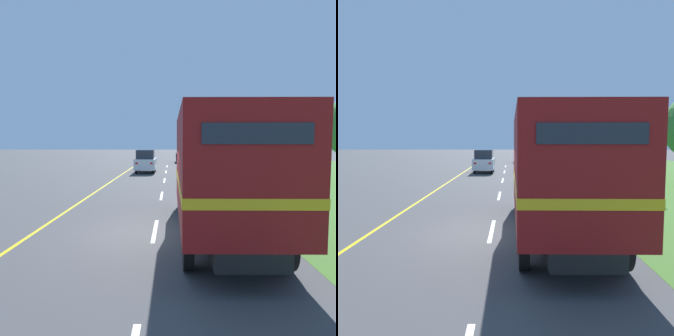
% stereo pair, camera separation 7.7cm
% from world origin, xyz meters
% --- Properties ---
extents(ground_plane, '(200.00, 200.00, 0.00)m').
position_xyz_m(ground_plane, '(0.00, 0.00, 0.00)').
color(ground_plane, '#444447').
extents(edge_line_yellow, '(0.12, 58.56, 0.01)m').
position_xyz_m(edge_line_yellow, '(-3.70, 14.45, 0.00)').
color(edge_line_yellow, yellow).
rests_on(edge_line_yellow, ground).
extents(centre_dash_near, '(0.12, 2.60, 0.01)m').
position_xyz_m(centre_dash_near, '(0.00, 0.27, 0.00)').
color(centre_dash_near, white).
rests_on(centre_dash_near, ground).
extents(centre_dash_mid_a, '(0.12, 2.60, 0.01)m').
position_xyz_m(centre_dash_mid_a, '(0.00, 6.87, 0.00)').
color(centre_dash_mid_a, white).
rests_on(centre_dash_mid_a, ground).
extents(centre_dash_mid_b, '(0.12, 2.60, 0.01)m').
position_xyz_m(centre_dash_mid_b, '(0.00, 13.47, 0.00)').
color(centre_dash_mid_b, white).
rests_on(centre_dash_mid_b, ground).
extents(centre_dash_far, '(0.12, 2.60, 0.01)m').
position_xyz_m(centre_dash_far, '(0.00, 20.07, 0.00)').
color(centre_dash_far, white).
rests_on(centre_dash_far, ground).
extents(centre_dash_farthest, '(0.12, 2.60, 0.01)m').
position_xyz_m(centre_dash_farthest, '(0.00, 26.67, 0.00)').
color(centre_dash_farthest, white).
rests_on(centre_dash_farthest, ground).
extents(horse_trailer_truck, '(2.52, 8.70, 3.54)m').
position_xyz_m(horse_trailer_truck, '(1.96, -0.28, 1.98)').
color(horse_trailer_truck, black).
rests_on(horse_trailer_truck, ground).
extents(lead_car_white, '(1.80, 3.85, 2.04)m').
position_xyz_m(lead_car_white, '(-1.81, 19.46, 1.01)').
color(lead_car_white, black).
rests_on(lead_car_white, ground).
extents(lead_car_black_ahead, '(1.80, 4.25, 1.93)m').
position_xyz_m(lead_car_black_ahead, '(1.97, 33.68, 0.97)').
color(lead_car_black_ahead, black).
rests_on(lead_car_black_ahead, ground).
extents(highway_sign, '(1.90, 0.09, 3.12)m').
position_xyz_m(highway_sign, '(6.61, 7.06, 2.06)').
color(highway_sign, '#9E9EA3').
rests_on(highway_sign, ground).
extents(roadside_tree_mid, '(4.32, 4.32, 5.61)m').
position_xyz_m(roadside_tree_mid, '(8.84, 17.98, 3.44)').
color(roadside_tree_mid, brown).
rests_on(roadside_tree_mid, ground).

